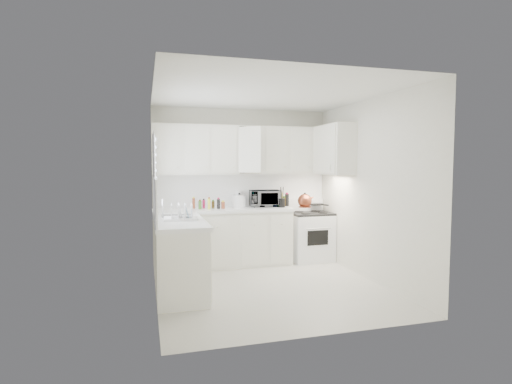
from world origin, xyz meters
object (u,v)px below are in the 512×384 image
object	(u,v)px
stove	(311,230)
rice_cooker	(239,200)
tea_kettle	(305,200)
dish_rack	(181,211)
microwave	(265,197)
utensil_crock	(282,197)

from	to	relation	value
stove	rice_cooker	xyz separation A→B (m)	(-1.23, 0.15, 0.53)
stove	tea_kettle	xyz separation A→B (m)	(-0.18, -0.16, 0.54)
stove	dish_rack	size ratio (longest dim) A/B	2.49
tea_kettle	microwave	bearing A→B (deg)	166.68
rice_cooker	dish_rack	size ratio (longest dim) A/B	0.55
tea_kettle	utensil_crock	world-z (taller)	utensil_crock
stove	microwave	size ratio (longest dim) A/B	2.13
stove	rice_cooker	distance (m)	1.35
rice_cooker	utensil_crock	xyz separation A→B (m)	(0.67, -0.23, 0.06)
rice_cooker	microwave	bearing A→B (deg)	-18.26
tea_kettle	rice_cooker	size ratio (longest dim) A/B	1.23
tea_kettle	utensil_crock	bearing A→B (deg)	178.23
microwave	utensil_crock	world-z (taller)	utensil_crock
utensil_crock	dish_rack	xyz separation A→B (m)	(-1.75, -1.05, -0.06)
microwave	utensil_crock	bearing A→B (deg)	-31.35
utensil_crock	rice_cooker	bearing A→B (deg)	161.14
tea_kettle	dish_rack	bearing A→B (deg)	-144.72
utensil_crock	stove	bearing A→B (deg)	7.87
utensil_crock	dish_rack	distance (m)	2.04
microwave	tea_kettle	bearing A→B (deg)	-16.81
rice_cooker	dish_rack	xyz separation A→B (m)	(-1.08, -1.28, -0.00)
tea_kettle	dish_rack	world-z (taller)	tea_kettle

